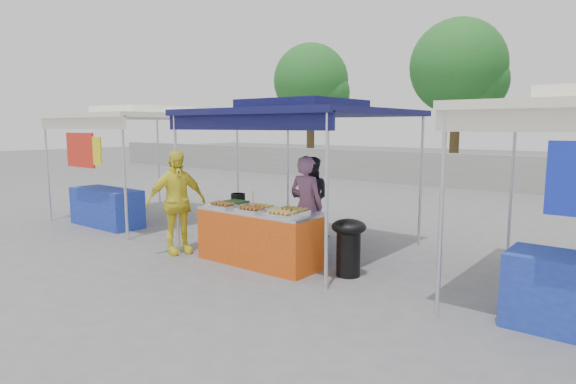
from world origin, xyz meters
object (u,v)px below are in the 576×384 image
Objects in this scene: vendor_table at (260,236)px; cooking_pot at (238,198)px; wok_burner at (349,242)px; vendor_woman at (306,206)px; helper_man at (310,198)px; customer_person at (176,202)px.

cooking_pot is at bearing 156.19° from vendor_table.
wok_burner is 1.32m from vendor_woman.
vendor_table is at bearing -176.37° from wok_burner.
vendor_table is 1.45m from wok_burner.
helper_man reaches higher than wok_burner.
cooking_pot is 1.55m from helper_man.
vendor_table is 0.97m from vendor_woman.
helper_man is (0.46, 1.48, -0.14)m from cooking_pot.
vendor_woman is 0.95× the size of customer_person.
customer_person reaches higher than vendor_table.
vendor_table is 1.62m from customer_person.
vendor_woman is at bearing 23.39° from cooking_pot.
helper_man is at bearing 131.18° from wok_burner.
helper_man is at bearing 101.09° from vendor_table.
vendor_woman is at bearing 71.87° from vendor_table.
vendor_table is 1.28× the size of helper_man.
vendor_woman is 1.06× the size of helper_man.
vendor_woman reaches higher than wok_burner.
vendor_table is at bearing -54.94° from customer_person.
vendor_table is at bearing 77.73° from helper_man.
cooking_pot is at bearing 49.25° from helper_man.
cooking_pot is 0.16× the size of helper_man.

